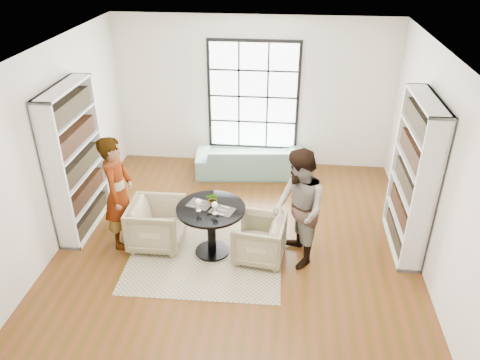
# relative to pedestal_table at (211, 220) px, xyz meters

# --- Properties ---
(ground) EXTENTS (6.00, 6.00, 0.00)m
(ground) POSITION_rel_pedestal_table_xyz_m (0.36, 0.21, -0.59)
(ground) COLOR #5E3016
(room_shell) EXTENTS (6.00, 6.01, 6.00)m
(room_shell) POSITION_rel_pedestal_table_xyz_m (0.36, 0.76, 0.67)
(room_shell) COLOR silver
(room_shell) RESTS_ON ground
(rug) EXTENTS (2.34, 2.34, 0.01)m
(rug) POSITION_rel_pedestal_table_xyz_m (-0.09, 0.07, -0.58)
(rug) COLOR tan
(rug) RESTS_ON ground
(pedestal_table) EXTENTS (1.02, 1.02, 0.81)m
(pedestal_table) POSITION_rel_pedestal_table_xyz_m (0.00, 0.00, 0.00)
(pedestal_table) COLOR black
(pedestal_table) RESTS_ON ground
(sofa) EXTENTS (2.21, 1.05, 0.62)m
(sofa) POSITION_rel_pedestal_table_xyz_m (0.34, 2.66, -0.27)
(sofa) COLOR gray
(sofa) RESTS_ON ground
(armchair_left) EXTENTS (0.83, 0.80, 0.74)m
(armchair_left) POSITION_rel_pedestal_table_xyz_m (-0.88, 0.12, -0.21)
(armchair_left) COLOR tan
(armchair_left) RESTS_ON ground
(armchair_right) EXTENTS (0.82, 0.80, 0.67)m
(armchair_right) POSITION_rel_pedestal_table_xyz_m (0.72, -0.05, -0.25)
(armchair_right) COLOR tan
(armchair_right) RESTS_ON ground
(person_left) EXTENTS (0.45, 0.67, 1.81)m
(person_left) POSITION_rel_pedestal_table_xyz_m (-1.43, 0.12, 0.32)
(person_left) COLOR gray
(person_left) RESTS_ON ground
(person_right) EXTENTS (0.92, 1.04, 1.80)m
(person_right) POSITION_rel_pedestal_table_xyz_m (1.27, -0.05, 0.31)
(person_right) COLOR gray
(person_right) RESTS_ON ground
(placemat_left) EXTENTS (0.40, 0.35, 0.01)m
(placemat_left) POSITION_rel_pedestal_table_xyz_m (-0.18, 0.07, 0.23)
(placemat_left) COLOR black
(placemat_left) RESTS_ON pedestal_table
(placemat_right) EXTENTS (0.40, 0.35, 0.01)m
(placemat_right) POSITION_rel_pedestal_table_xyz_m (0.18, -0.07, 0.23)
(placemat_right) COLOR black
(placemat_right) RESTS_ON pedestal_table
(cutlery_left) EXTENTS (0.20, 0.25, 0.01)m
(cutlery_left) POSITION_rel_pedestal_table_xyz_m (-0.18, 0.07, 0.24)
(cutlery_left) COLOR silver
(cutlery_left) RESTS_ON placemat_left
(cutlery_right) EXTENTS (0.20, 0.25, 0.01)m
(cutlery_right) POSITION_rel_pedestal_table_xyz_m (0.18, -0.07, 0.24)
(cutlery_right) COLOR silver
(cutlery_right) RESTS_ON placemat_right
(wine_glass_left) EXTENTS (0.09, 0.09, 0.20)m
(wine_glass_left) POSITION_rel_pedestal_table_xyz_m (-0.16, -0.10, 0.37)
(wine_glass_left) COLOR silver
(wine_glass_left) RESTS_ON pedestal_table
(wine_glass_right) EXTENTS (0.09, 0.09, 0.20)m
(wine_glass_right) POSITION_rel_pedestal_table_xyz_m (0.09, -0.15, 0.37)
(wine_glass_right) COLOR silver
(wine_glass_right) RESTS_ON pedestal_table
(flower_centerpiece) EXTENTS (0.24, 0.22, 0.22)m
(flower_centerpiece) POSITION_rel_pedestal_table_xyz_m (0.03, 0.06, 0.33)
(flower_centerpiece) COLOR gray
(flower_centerpiece) RESTS_ON pedestal_table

